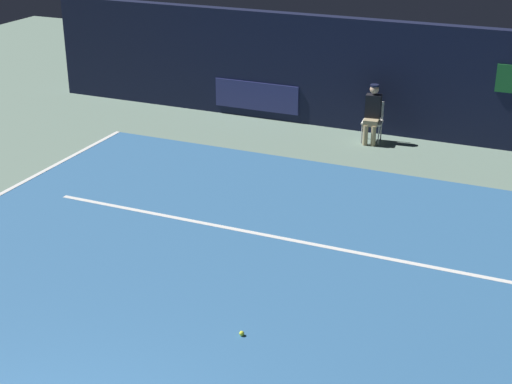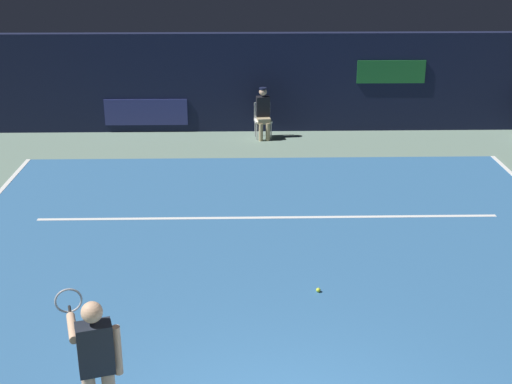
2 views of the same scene
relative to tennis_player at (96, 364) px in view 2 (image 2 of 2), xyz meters
name	(u,v)px [view 2 (image 2 of 2)]	position (x,y,z in m)	size (l,w,h in m)	color
ground_plane	(273,265)	(2.02, 4.16, -0.99)	(34.17, 34.17, 0.00)	slate
court_surface	(273,265)	(2.02, 4.16, -0.98)	(11.19, 11.28, 0.01)	#336699
line_service	(268,218)	(2.02, 6.13, -0.97)	(8.73, 0.10, 0.01)	white
back_wall	(259,83)	(2.01, 12.29, 0.31)	(17.29, 0.33, 2.60)	#141933
tennis_player	(96,364)	(0.00, 0.00, 0.00)	(0.82, 0.92, 1.73)	#DBAD89
line_judge_on_chair	(263,112)	(2.09, 11.51, -0.30)	(0.48, 0.56, 1.32)	white
tennis_ball	(318,290)	(2.67, 3.23, -0.94)	(0.07, 0.07, 0.07)	#CCE033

